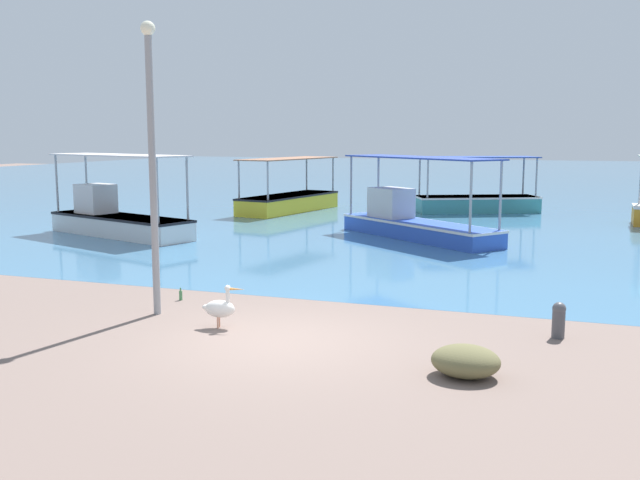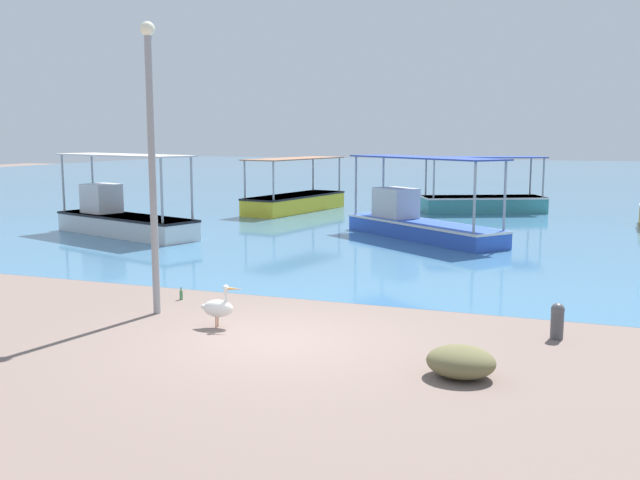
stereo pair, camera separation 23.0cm
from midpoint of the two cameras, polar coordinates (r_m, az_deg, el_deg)
ground at (r=12.31m, az=-3.87°, el=-8.01°), size 120.00×120.00×0.00m
harbor_water at (r=59.13m, az=14.80°, el=4.76°), size 110.00×90.00×0.00m
fishing_boat_far_right at (r=24.49m, az=7.19°, el=1.63°), size 6.20×5.28×2.75m
fishing_boat_near_right at (r=33.14m, az=12.20°, el=3.11°), size 5.73×3.95×2.51m
fishing_boat_center at (r=25.83m, az=-16.21°, el=1.77°), size 6.32×3.42×2.81m
fishing_boat_far_left at (r=32.65m, az=-2.70°, el=3.23°), size 2.94×6.31×2.43m
pelican at (r=13.09m, az=-8.51°, el=-5.39°), size 0.81×0.36×0.80m
lamp_post at (r=14.00m, az=-13.75°, el=6.79°), size 0.28×0.28×5.57m
mooring_bollard at (r=12.97m, az=18.07°, el=-6.01°), size 0.23×0.23×0.63m
net_pile at (r=10.64m, az=10.96°, el=-9.49°), size 1.00×0.85×0.46m
glass_bottle at (r=15.46m, az=-11.50°, el=-4.35°), size 0.07×0.07×0.27m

